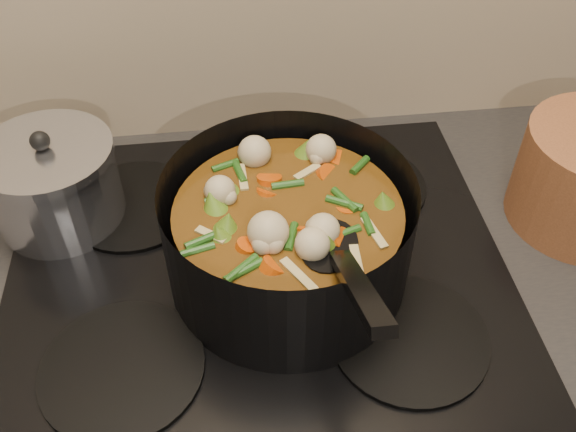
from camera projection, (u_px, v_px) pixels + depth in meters
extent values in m
cube|color=black|center=(259.00, 289.00, 0.84)|extent=(2.64, 0.64, 0.05)
cube|color=black|center=(258.00, 272.00, 0.81)|extent=(0.62, 0.54, 0.02)
cylinder|color=black|center=(122.00, 368.00, 0.70)|extent=(0.18, 0.18, 0.01)
cylinder|color=black|center=(409.00, 338.00, 0.72)|extent=(0.18, 0.18, 0.01)
cylinder|color=black|center=(134.00, 205.00, 0.88)|extent=(0.18, 0.18, 0.01)
cylinder|color=black|center=(362.00, 186.00, 0.91)|extent=(0.18, 0.18, 0.01)
cylinder|color=black|center=(288.00, 233.00, 0.75)|extent=(0.34, 0.34, 0.14)
cylinder|color=black|center=(288.00, 271.00, 0.79)|extent=(0.28, 0.28, 0.01)
cylinder|color=#5D390F|center=(288.00, 240.00, 0.75)|extent=(0.26, 0.26, 0.10)
cylinder|color=#CA3F09|center=(322.00, 209.00, 0.73)|extent=(0.03, 0.03, 0.03)
cylinder|color=#CA3F09|center=(318.00, 178.00, 0.76)|extent=(0.04, 0.04, 0.03)
cylinder|color=#CA3F09|center=(261.00, 159.00, 0.79)|extent=(0.04, 0.04, 0.03)
cylinder|color=#CA3F09|center=(244.00, 201.00, 0.73)|extent=(0.03, 0.03, 0.03)
cylinder|color=#CA3F09|center=(222.00, 241.00, 0.69)|extent=(0.04, 0.03, 0.03)
cylinder|color=#CA3F09|center=(284.00, 237.00, 0.69)|extent=(0.04, 0.04, 0.03)
cylinder|color=#CA3F09|center=(333.00, 244.00, 0.69)|extent=(0.04, 0.04, 0.03)
cylinder|color=#CA3F09|center=(375.00, 206.00, 0.73)|extent=(0.03, 0.03, 0.03)
cylinder|color=#CA3F09|center=(313.00, 186.00, 0.75)|extent=(0.04, 0.04, 0.03)
cylinder|color=#CA3F09|center=(267.00, 166.00, 0.78)|extent=(0.04, 0.04, 0.03)
cylinder|color=#CA3F09|center=(257.00, 204.00, 0.73)|extent=(0.03, 0.03, 0.03)
cylinder|color=#CA3F09|center=(234.00, 234.00, 0.70)|extent=(0.04, 0.04, 0.03)
sphere|color=#CAB58E|center=(341.00, 199.00, 0.72)|extent=(0.04, 0.04, 0.04)
sphere|color=#CAB58E|center=(290.00, 169.00, 0.76)|extent=(0.04, 0.04, 0.04)
sphere|color=#CAB58E|center=(235.00, 197.00, 0.72)|extent=(0.04, 0.04, 0.04)
sphere|color=#CAB58E|center=(269.00, 241.00, 0.67)|extent=(0.04, 0.04, 0.04)
sphere|color=#CAB58E|center=(337.00, 222.00, 0.69)|extent=(0.04, 0.04, 0.04)
sphere|color=#CAB58E|center=(319.00, 175.00, 0.75)|extent=(0.04, 0.04, 0.04)
cone|color=#5A8822|center=(233.00, 245.00, 0.67)|extent=(0.04, 0.04, 0.03)
cone|color=#5A8822|center=(325.00, 256.00, 0.66)|extent=(0.04, 0.04, 0.03)
cone|color=#5A8822|center=(359.00, 198.00, 0.73)|extent=(0.04, 0.04, 0.03)
cone|color=#5A8822|center=(296.00, 160.00, 0.77)|extent=(0.04, 0.04, 0.03)
cone|color=#5A8822|center=(223.00, 187.00, 0.74)|extent=(0.04, 0.04, 0.03)
cone|color=#5A8822|center=(236.00, 247.00, 0.67)|extent=(0.04, 0.04, 0.03)
cone|color=#5A8822|center=(329.00, 254.00, 0.67)|extent=(0.04, 0.04, 0.03)
cylinder|color=#225218|center=(310.00, 187.00, 0.74)|extent=(0.01, 0.04, 0.01)
cylinder|color=#225218|center=(273.00, 154.00, 0.79)|extent=(0.04, 0.03, 0.01)
cylinder|color=#225218|center=(230.00, 183.00, 0.75)|extent=(0.04, 0.02, 0.01)
cylinder|color=#225218|center=(233.00, 218.00, 0.71)|extent=(0.02, 0.04, 0.01)
cylinder|color=#225218|center=(269.00, 233.00, 0.69)|extent=(0.03, 0.04, 0.01)
cylinder|color=#225218|center=(319.00, 272.00, 0.65)|extent=(0.04, 0.02, 0.01)
cylinder|color=#225218|center=(356.00, 230.00, 0.69)|extent=(0.04, 0.03, 0.01)
cylinder|color=#225218|center=(338.00, 194.00, 0.73)|extent=(0.01, 0.04, 0.01)
cylinder|color=#225218|center=(301.00, 184.00, 0.75)|extent=(0.04, 0.03, 0.01)
cylinder|color=#225218|center=(252.00, 158.00, 0.78)|extent=(0.04, 0.02, 0.01)
cylinder|color=#225218|center=(221.00, 194.00, 0.73)|extent=(0.02, 0.04, 0.01)
cylinder|color=#225218|center=(238.00, 228.00, 0.70)|extent=(0.03, 0.04, 0.01)
cylinder|color=#225218|center=(279.00, 236.00, 0.69)|extent=(0.04, 0.02, 0.01)
cylinder|color=#225218|center=(342.00, 264.00, 0.66)|extent=(0.04, 0.03, 0.01)
cube|color=tan|center=(226.00, 201.00, 0.73)|extent=(0.04, 0.01, 0.00)
cube|color=tan|center=(265.00, 253.00, 0.67)|extent=(0.02, 0.04, 0.00)
cube|color=tan|center=(346.00, 230.00, 0.69)|extent=(0.04, 0.03, 0.00)
cube|color=tan|center=(324.00, 175.00, 0.76)|extent=(0.04, 0.04, 0.00)
cube|color=tan|center=(246.00, 179.00, 0.75)|extent=(0.03, 0.04, 0.00)
cube|color=tan|center=(234.00, 235.00, 0.69)|extent=(0.04, 0.02, 0.00)
ellipsoid|color=black|center=(329.00, 247.00, 0.68)|extent=(0.09, 0.10, 0.01)
cube|color=black|center=(359.00, 288.00, 0.57)|extent=(0.02, 0.17, 0.11)
cylinder|color=silver|center=(56.00, 187.00, 0.83)|extent=(0.16, 0.16, 0.10)
cylinder|color=silver|center=(44.00, 153.00, 0.79)|extent=(0.17, 0.17, 0.01)
sphere|color=black|center=(40.00, 141.00, 0.78)|extent=(0.02, 0.02, 0.02)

